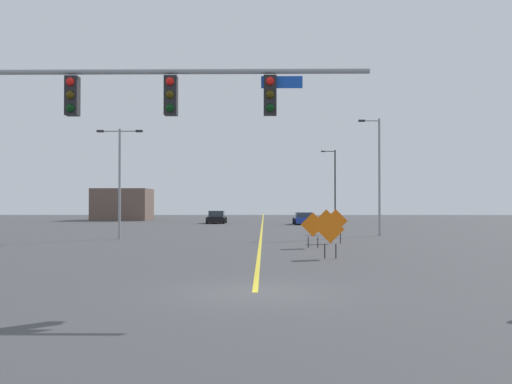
% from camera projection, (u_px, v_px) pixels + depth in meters
% --- Properties ---
extents(ground, '(186.40, 186.40, 0.00)m').
position_uv_depth(ground, '(255.00, 293.00, 15.44)').
color(ground, '#444447').
extents(road_centre_stripe, '(0.16, 103.56, 0.01)m').
position_uv_depth(road_centre_stripe, '(262.00, 223.00, 67.20)').
color(road_centre_stripe, yellow).
rests_on(road_centre_stripe, ground).
extents(traffic_signal_assembly, '(10.65, 0.44, 6.55)m').
position_uv_depth(traffic_signal_assembly, '(116.00, 111.00, 15.56)').
color(traffic_signal_assembly, gray).
rests_on(traffic_signal_assembly, ground).
extents(street_lamp_near_right, '(2.97, 0.24, 7.14)m').
position_uv_depth(street_lamp_near_right, '(120.00, 173.00, 37.85)').
color(street_lamp_near_right, gray).
rests_on(street_lamp_near_right, ground).
extents(street_lamp_far_left, '(1.66, 0.24, 8.33)m').
position_uv_depth(street_lamp_far_left, '(334.00, 183.00, 66.62)').
color(street_lamp_far_left, black).
rests_on(street_lamp_far_left, ground).
extents(street_lamp_mid_left, '(1.55, 0.24, 8.32)m').
position_uv_depth(street_lamp_mid_left, '(378.00, 172.00, 41.48)').
color(street_lamp_mid_left, gray).
rests_on(street_lamp_mid_left, ground).
extents(construction_sign_right_shoulder, '(1.35, 0.23, 1.98)m').
position_uv_depth(construction_sign_right_shoulder, '(336.00, 222.00, 33.92)').
color(construction_sign_right_shoulder, orange).
rests_on(construction_sign_right_shoulder, ground).
extents(construction_sign_left_shoulder, '(1.20, 0.16, 1.84)m').
position_uv_depth(construction_sign_left_shoulder, '(330.00, 231.00, 24.82)').
color(construction_sign_left_shoulder, orange).
rests_on(construction_sign_left_shoulder, ground).
extents(construction_sign_left_lane, '(1.19, 0.31, 1.87)m').
position_uv_depth(construction_sign_left_lane, '(326.00, 219.00, 42.63)').
color(construction_sign_left_lane, orange).
rests_on(construction_sign_left_lane, ground).
extents(construction_sign_median_far, '(1.27, 0.21, 1.85)m').
position_uv_depth(construction_sign_median_far, '(313.00, 226.00, 30.54)').
color(construction_sign_median_far, orange).
rests_on(construction_sign_median_far, ground).
extents(car_blue_distant, '(2.17, 4.35, 1.30)m').
position_uv_depth(car_blue_distant, '(303.00, 219.00, 62.77)').
color(car_blue_distant, '#1E389E').
rests_on(car_blue_distant, ground).
extents(car_black_mid, '(2.10, 4.38, 1.41)m').
position_uv_depth(car_black_mid, '(217.00, 218.00, 66.02)').
color(car_black_mid, black).
rests_on(car_black_mid, ground).
extents(roadside_building_west, '(7.19, 6.13, 4.17)m').
position_uv_depth(roadside_building_west, '(123.00, 204.00, 77.53)').
color(roadside_building_west, brown).
rests_on(roadside_building_west, ground).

